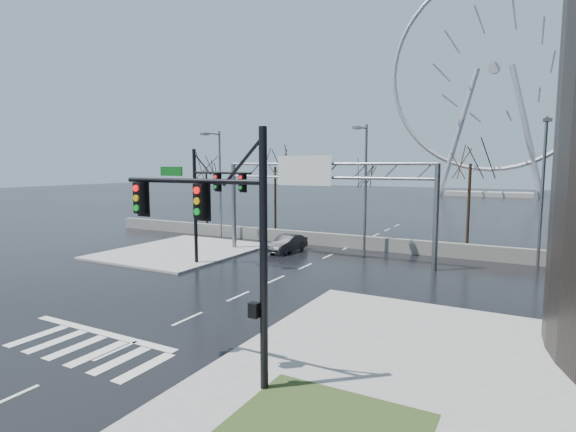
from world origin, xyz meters
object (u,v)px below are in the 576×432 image
Objects in this scene: sign_gantry at (319,189)px; car at (287,243)px; signal_mast_near at (225,232)px; signal_mast_far at (208,196)px; ferris_wheel at (494,77)px.

car is at bearing 161.45° from sign_gantry.
signal_mast_far is at bearing 130.26° from signal_mast_near.
ferris_wheel is at bearing 86.16° from sign_gantry.
signal_mast_far is 1.95× the size of car.
car is (2.27, 7.08, -4.16)m from signal_mast_far.
ferris_wheel is (5.38, 80.04, 20.95)m from sign_gantry.
signal_mast_near is at bearing -73.81° from sign_gantry.
ferris_wheel is at bearing 88.63° from car.
signal_mast_near is at bearing -49.74° from signal_mast_far.
sign_gantry is at bearing -13.71° from car.
signal_mast_far is 0.49× the size of sign_gantry.
car is at bearing 113.53° from signal_mast_near.
ferris_wheel is at bearing 82.80° from signal_mast_far.
sign_gantry is 0.32× the size of ferris_wheel.
signal_mast_near and signal_mast_far have the same top height.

